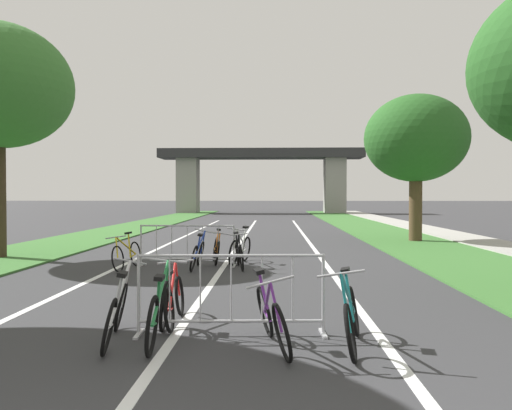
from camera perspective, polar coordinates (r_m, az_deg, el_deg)
grass_verge_left at (r=26.69m, az=-14.74°, el=-2.72°), size 3.31×58.43×0.05m
grass_verge_right at (r=26.08m, az=13.43°, el=-2.81°), size 3.31×58.43×0.05m
sidewalk_path_right at (r=26.73m, az=19.06°, el=-2.71°), size 2.03×58.43×0.08m
lane_stripe_center at (r=18.63m, az=-1.89°, el=-4.42°), size 0.14×33.80×0.01m
lane_stripe_right_lane at (r=18.64m, az=6.20°, el=-4.43°), size 0.14×33.80×0.01m
lane_stripe_left_lane at (r=18.99m, az=-9.83°, el=-4.33°), size 0.14×33.80×0.01m
overpass_bridge at (r=49.97m, az=0.57°, el=4.17°), size 19.99×3.56×6.31m
tree_right_pine_near at (r=20.48m, az=17.64°, el=7.12°), size 3.94×3.94×5.67m
crowd_barrier_nearest at (r=6.62m, az=-2.83°, el=-10.11°), size 2.47×0.55×1.05m
crowd_barrier_second at (r=12.97m, az=-7.78°, el=-4.57°), size 2.46×0.49×1.05m
bicycle_black_0 at (r=12.48m, az=-1.94°, el=-5.53°), size 0.42×1.68×0.91m
bicycle_red_1 at (r=7.31m, az=-9.22°, el=-10.53°), size 0.54×1.57×0.86m
bicycle_teal_2 at (r=6.20m, az=10.75°, el=-12.40°), size 0.69×1.69×1.01m
bicycle_purple_3 at (r=6.07m, az=1.81°, el=-12.63°), size 0.55×1.64×0.94m
bicycle_green_4 at (r=6.40m, az=-10.90°, el=-11.83°), size 0.49×1.73×0.99m
bicycle_blue_5 at (r=12.46m, az=-6.61°, el=-5.55°), size 0.53×1.67×0.96m
bicycle_white_6 at (r=13.28m, az=-1.79°, el=-5.05°), size 0.59×1.72×0.99m
bicycle_silver_7 at (r=6.53m, az=-15.52°, el=-11.63°), size 0.49×1.69×1.00m
bicycle_yellow_8 at (r=12.74m, az=-14.39°, el=-5.42°), size 0.55×1.68×0.90m
bicycle_orange_9 at (r=13.45m, az=-4.51°, el=-5.05°), size 0.63×1.62×0.91m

